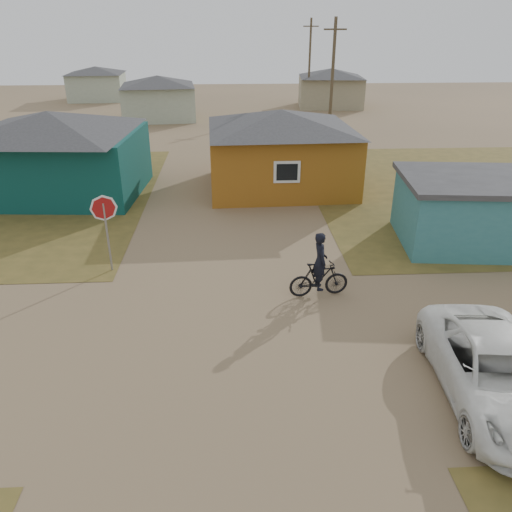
% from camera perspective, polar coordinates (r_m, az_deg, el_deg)
% --- Properties ---
extents(ground, '(120.00, 120.00, 0.00)m').
position_cam_1_polar(ground, '(13.25, -2.28, -10.76)').
color(ground, '#8A704F').
extents(grass_ne, '(20.00, 18.00, 0.00)m').
position_cam_1_polar(grass_ne, '(28.65, 26.66, 6.85)').
color(grass_ne, brown).
rests_on(grass_ne, ground).
extents(house_teal, '(8.93, 7.08, 4.00)m').
position_cam_1_polar(house_teal, '(26.28, -22.16, 10.89)').
color(house_teal, '#0A3A36').
rests_on(house_teal, ground).
extents(house_yellow, '(7.72, 6.76, 3.90)m').
position_cam_1_polar(house_yellow, '(25.51, 2.81, 12.19)').
color(house_yellow, '#975B17').
rests_on(house_yellow, ground).
extents(shed_turquoise, '(6.71, 4.93, 2.60)m').
position_cam_1_polar(shed_turquoise, '(20.73, 24.66, 4.74)').
color(shed_turquoise, teal).
rests_on(shed_turquoise, ground).
extents(house_pale_west, '(7.04, 6.15, 3.60)m').
position_cam_1_polar(house_pale_west, '(45.49, -11.08, 17.42)').
color(house_pale_west, '#A9B49B').
rests_on(house_pale_west, ground).
extents(house_beige_east, '(6.95, 6.05, 3.60)m').
position_cam_1_polar(house_beige_east, '(52.04, 8.53, 18.55)').
color(house_beige_east, gray).
rests_on(house_beige_east, ground).
extents(house_pale_north, '(6.28, 5.81, 3.40)m').
position_cam_1_polar(house_pale_north, '(58.71, -17.73, 18.34)').
color(house_pale_north, '#A9B49B').
rests_on(house_pale_north, ground).
extents(utility_pole_near, '(1.40, 0.20, 8.00)m').
position_cam_1_polar(utility_pole_near, '(33.56, 8.67, 18.83)').
color(utility_pole_near, brown).
rests_on(utility_pole_near, ground).
extents(utility_pole_far, '(1.40, 0.20, 8.00)m').
position_cam_1_polar(utility_pole_far, '(49.43, 6.13, 20.98)').
color(utility_pole_far, brown).
rests_on(utility_pole_far, ground).
extents(stop_sign, '(0.88, 0.15, 2.71)m').
position_cam_1_polar(stop_sign, '(17.14, -16.89, 4.33)').
color(stop_sign, gray).
rests_on(stop_sign, ground).
extents(cyclist, '(1.92, 0.74, 2.11)m').
position_cam_1_polar(cyclist, '(15.44, 7.24, -1.97)').
color(cyclist, black).
rests_on(cyclist, ground).
extents(vehicle, '(2.77, 5.34, 1.44)m').
position_cam_1_polar(vehicle, '(12.59, 25.89, -11.90)').
color(vehicle, white).
rests_on(vehicle, ground).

